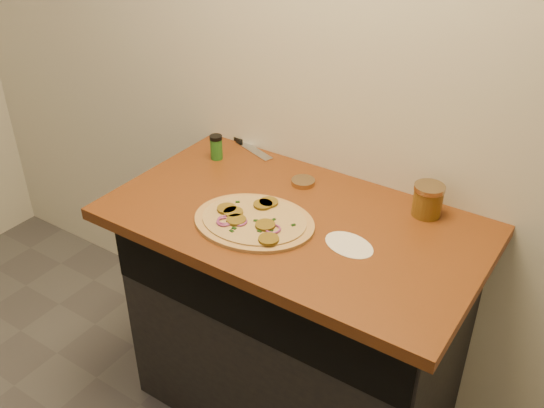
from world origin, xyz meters
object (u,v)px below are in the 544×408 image
Objects in this scene: pizza at (253,221)px; spice_shaker at (216,147)px; chefs_knife at (243,143)px; salsa_jar at (428,200)px.

pizza is 4.68× the size of spice_shaker.
salsa_jar is at bearing -6.14° from chefs_knife.
salsa_jar is 0.80m from spice_shaker.
salsa_jar reaches higher than chefs_knife.
pizza is 0.55m from salsa_jar.
chefs_knife is at bearing 173.86° from salsa_jar.
spice_shaker reaches higher than chefs_knife.
chefs_knife is at bearing 85.25° from spice_shaker.
chefs_knife is at bearing 129.29° from pizza.
salsa_jar reaches higher than spice_shaker.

